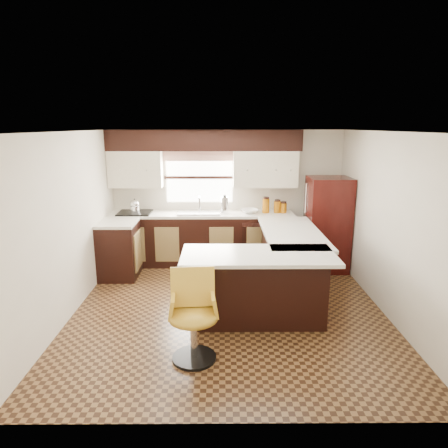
{
  "coord_description": "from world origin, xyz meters",
  "views": [
    {
      "loc": [
        -0.1,
        -5.09,
        2.47
      ],
      "look_at": [
        -0.06,
        0.45,
        1.1
      ],
      "focal_mm": 32.0,
      "sensor_mm": 36.0,
      "label": 1
    }
  ],
  "objects_px": {
    "peninsula_long": "(287,263)",
    "bar_chair": "(193,318)",
    "refrigerator": "(327,224)",
    "peninsula_return": "(259,288)"
  },
  "relations": [
    {
      "from": "peninsula_long",
      "to": "bar_chair",
      "type": "distance_m",
      "value": 2.26
    },
    {
      "from": "peninsula_long",
      "to": "refrigerator",
      "type": "distance_m",
      "value": 1.32
    },
    {
      "from": "peninsula_return",
      "to": "bar_chair",
      "type": "bearing_deg",
      "value": -131.31
    },
    {
      "from": "refrigerator",
      "to": "bar_chair",
      "type": "relative_size",
      "value": 1.66
    },
    {
      "from": "peninsula_long",
      "to": "peninsula_return",
      "type": "bearing_deg",
      "value": -118.3
    },
    {
      "from": "bar_chair",
      "to": "peninsula_return",
      "type": "bearing_deg",
      "value": 44.01
    },
    {
      "from": "refrigerator",
      "to": "bar_chair",
      "type": "distance_m",
      "value": 3.54
    },
    {
      "from": "refrigerator",
      "to": "bar_chair",
      "type": "height_order",
      "value": "refrigerator"
    },
    {
      "from": "peninsula_long",
      "to": "refrigerator",
      "type": "xyz_separation_m",
      "value": [
        0.83,
        0.96,
        0.36
      ]
    },
    {
      "from": "peninsula_return",
      "to": "bar_chair",
      "type": "relative_size",
      "value": 1.68
    }
  ]
}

